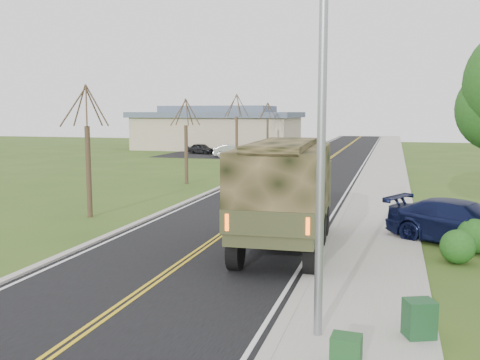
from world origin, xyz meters
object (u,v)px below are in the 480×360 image
at_px(pickup_navy, 463,223).
at_px(utility_box_far, 346,353).
at_px(suv_champagne, 266,181).
at_px(sedan_silver, 299,165).
at_px(utility_box_near, 419,318).
at_px(military_truck, 286,188).

xyz_separation_m(pickup_navy, utility_box_far, (-3.23, -11.09, -0.38)).
bearing_deg(suv_champagne, utility_box_far, -74.27).
xyz_separation_m(sedan_silver, utility_box_near, (7.88, -30.58, -0.12)).
height_order(suv_champagne, pickup_navy, pickup_navy).
bearing_deg(sedan_silver, utility_box_far, -85.61).
height_order(utility_box_near, utility_box_far, utility_box_near).
height_order(sedan_silver, utility_box_far, sedan_silver).
relative_size(military_truck, sedan_silver, 2.08).
height_order(military_truck, utility_box_far, military_truck).
bearing_deg(utility_box_near, utility_box_far, -147.81).
xyz_separation_m(sedan_silver, pickup_navy, (9.75, -21.39, 0.18)).
bearing_deg(suv_champagne, military_truck, -75.23).
xyz_separation_m(military_truck, suv_champagne, (-3.85, 13.34, -1.52)).
xyz_separation_m(military_truck, utility_box_near, (4.20, -6.56, -1.72)).
bearing_deg(utility_box_far, pickup_navy, 77.07).
distance_m(pickup_navy, utility_box_far, 11.56).
bearing_deg(utility_box_far, suv_champagne, 110.37).
bearing_deg(military_truck, utility_box_near, -60.47).
distance_m(military_truck, suv_champagne, 13.96).
relative_size(military_truck, utility_box_near, 9.87).
distance_m(sedan_silver, utility_box_near, 31.58).
bearing_deg(sedan_silver, pickup_navy, -72.45).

